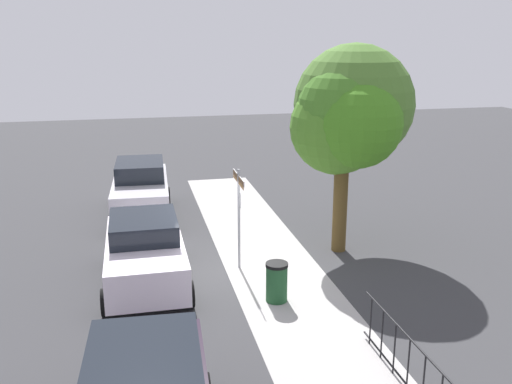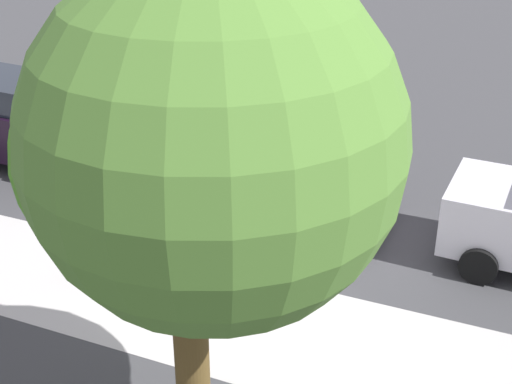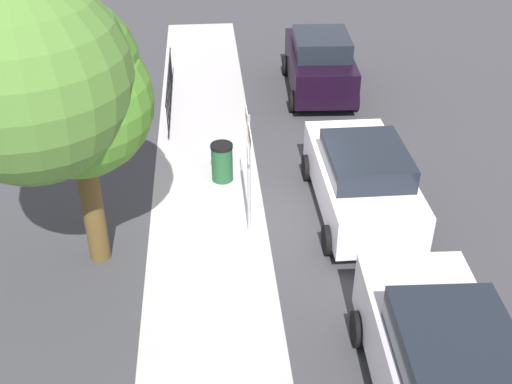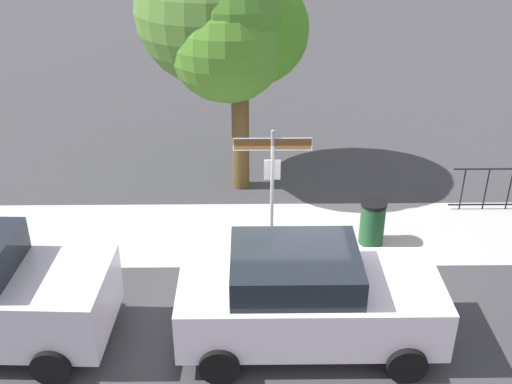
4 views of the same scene
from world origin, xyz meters
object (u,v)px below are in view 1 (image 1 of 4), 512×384
car_silver (141,190)px  car_white (145,252)px  trash_bin (277,282)px  street_sign (239,199)px  shade_tree (349,114)px

car_silver → car_white: 5.61m
car_silver → trash_bin: car_silver is taller
street_sign → car_white: 2.82m
street_sign → car_silver: (-5.12, -2.51, -1.00)m
car_silver → trash_bin: bearing=24.8°
shade_tree → car_white: (1.47, -5.98, -3.15)m
shade_tree → trash_bin: (3.13, -2.93, -3.55)m
shade_tree → car_silver: size_ratio=1.28×
shade_tree → car_silver: 7.86m
street_sign → trash_bin: size_ratio=2.87×
street_sign → shade_tree: (-0.97, 3.43, 2.05)m
street_sign → trash_bin: bearing=13.0°
car_white → trash_bin: size_ratio=4.40×
shade_tree → trash_bin: shade_tree is taller
car_silver → trash_bin: (7.27, 3.00, -0.50)m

